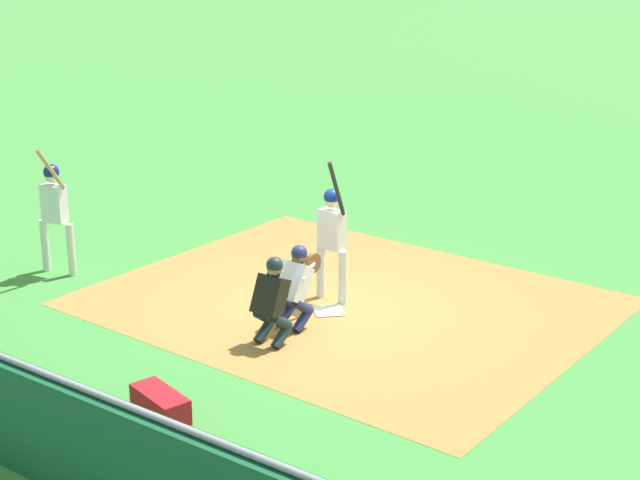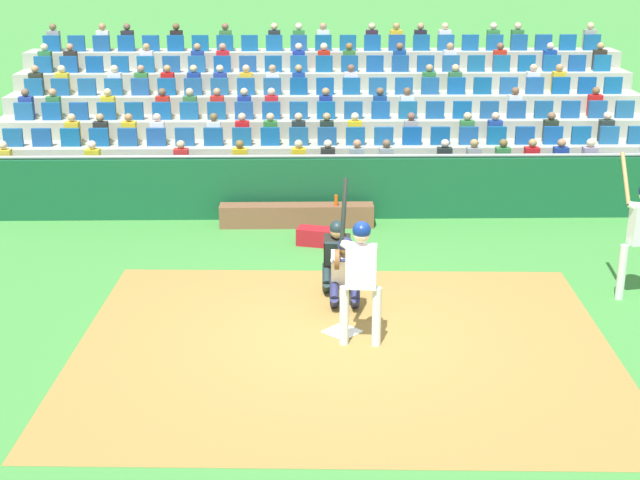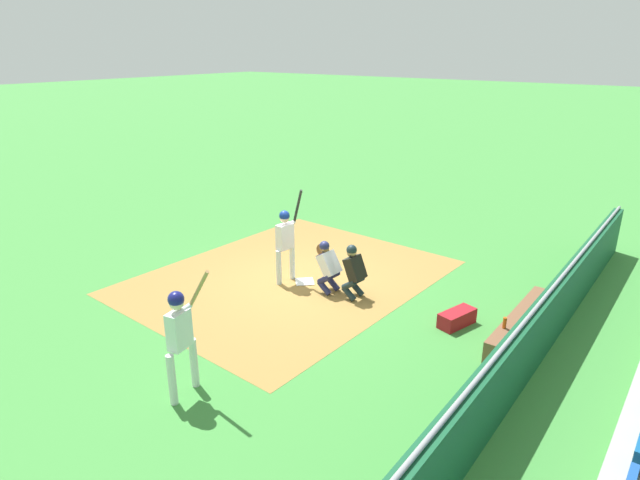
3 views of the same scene
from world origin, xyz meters
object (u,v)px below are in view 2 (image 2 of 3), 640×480
at_px(dugout_bench, 297,215).
at_px(equipment_duffel_bag, 320,237).
at_px(batter_at_plate, 360,269).
at_px(water_bottle_on_bench, 336,200).
at_px(home_plate_umpire, 337,254).
at_px(home_plate_marker, 342,332).
at_px(catcher_crouching, 344,269).

relative_size(dugout_bench, equipment_duffel_bag, 3.56).
distance_m(batter_at_plate, water_bottle_on_bench, 5.36).
distance_m(batter_at_plate, home_plate_umpire, 1.88).
height_order(home_plate_marker, home_plate_umpire, home_plate_umpire).
bearing_deg(dugout_bench, home_plate_umpire, 100.39).
xyz_separation_m(catcher_crouching, equipment_duffel_bag, (0.30, -3.12, -0.54)).
xyz_separation_m(batter_at_plate, dugout_bench, (0.91, -5.41, -0.92)).
bearing_deg(equipment_duffel_bag, home_plate_marker, 108.66).
height_order(batter_at_plate, home_plate_umpire, batter_at_plate).
relative_size(batter_at_plate, catcher_crouching, 1.86).
bearing_deg(home_plate_marker, water_bottle_on_bench, -90.99).
xyz_separation_m(batter_at_plate, home_plate_umpire, (0.25, -1.81, -0.44)).
relative_size(home_plate_umpire, water_bottle_on_bench, 5.87).
bearing_deg(home_plate_marker, home_plate_umpire, -88.88).
bearing_deg(home_plate_umpire, catcher_crouching, 97.47).
bearing_deg(equipment_duffel_bag, dugout_bench, -53.79).
xyz_separation_m(home_plate_umpire, water_bottle_on_bench, (-0.11, -3.52, -0.15)).
height_order(batter_at_plate, water_bottle_on_bench, batter_at_plate).
height_order(home_plate_umpire, equipment_duffel_bag, home_plate_umpire).
bearing_deg(water_bottle_on_bench, batter_at_plate, 91.48).
height_order(batter_at_plate, dugout_bench, batter_at_plate).
relative_size(catcher_crouching, home_plate_umpire, 0.97).
xyz_separation_m(home_plate_marker, dugout_bench, (0.69, -5.02, 0.20)).
bearing_deg(home_plate_umpire, equipment_duffel_bag, -85.00).
height_order(water_bottle_on_bench, equipment_duffel_bag, water_bottle_on_bench).
bearing_deg(catcher_crouching, dugout_bench, -80.07).
relative_size(batter_at_plate, home_plate_umpire, 1.81).
distance_m(home_plate_umpire, dugout_bench, 3.70).
xyz_separation_m(batter_at_plate, water_bottle_on_bench, (0.14, -5.32, -0.59)).
distance_m(home_plate_marker, equipment_duffel_bag, 3.87).
xyz_separation_m(dugout_bench, equipment_duffel_bag, (-0.45, 1.16, -0.06)).
height_order(home_plate_marker, dugout_bench, dugout_bench).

